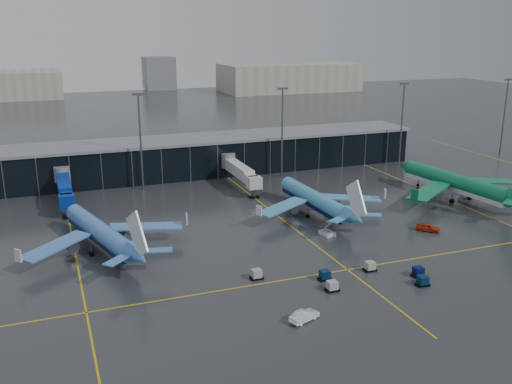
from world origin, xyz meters
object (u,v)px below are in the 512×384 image
object	(u,v)px
baggage_carts	(354,276)
service_van_red	(428,227)
service_van_white	(304,316)
airliner_klm_near	(315,190)
airliner_arkefly	(99,221)
airliner_aer_lingus	(457,173)
mobile_airstair	(327,231)

from	to	relation	value
baggage_carts	service_van_red	world-z (taller)	baggage_carts
service_van_red	service_van_white	world-z (taller)	service_van_red
airliner_klm_near	service_van_white	size ratio (longest dim) A/B	7.61
airliner_arkefly	service_van_red	xyz separation A→B (m)	(66.02, -13.69, -5.14)
airliner_arkefly	airliner_aer_lingus	xyz separation A→B (m)	(86.88, 3.55, 0.88)
airliner_klm_near	airliner_aer_lingus	xyz separation A→B (m)	(38.41, -1.66, 1.00)
airliner_klm_near	service_van_red	size ratio (longest dim) A/B	7.84
airliner_aer_lingus	service_van_white	distance (m)	75.44
airliner_arkefly	mobile_airstair	xyz separation A→B (m)	(44.95, -8.21, -5.20)
airliner_klm_near	service_van_white	distance (m)	50.47
airliner_klm_near	baggage_carts	bearing A→B (deg)	-107.62
baggage_carts	service_van_red	xyz separation A→B (m)	(27.03, 15.81, 0.07)
airliner_aer_lingus	service_van_white	size ratio (longest dim) A/B	8.91
mobile_airstair	service_van_white	bearing A→B (deg)	-131.74
baggage_carts	service_van_white	size ratio (longest dim) A/B	5.76
service_van_red	service_van_white	xyz separation A→B (m)	(-41.01, -25.50, -0.00)
airliner_arkefly	airliner_klm_near	distance (m)	48.75
airliner_arkefly	service_van_red	world-z (taller)	airliner_arkefly
service_van_red	airliner_aer_lingus	bearing A→B (deg)	-6.10
airliner_klm_near	mobile_airstair	distance (m)	14.78
baggage_carts	airliner_arkefly	bearing A→B (deg)	142.88
airliner_arkefly	mobile_airstair	world-z (taller)	airliner_arkefly
airliner_klm_near	baggage_carts	distance (m)	36.34
airliner_aer_lingus	service_van_white	world-z (taller)	airliner_aer_lingus
airliner_klm_near	service_van_red	distance (m)	26.28
airliner_aer_lingus	service_van_red	bearing A→B (deg)	-146.94
mobile_airstair	airliner_klm_near	bearing A→B (deg)	66.34
airliner_klm_near	mobile_airstair	size ratio (longest dim) A/B	10.87
airliner_arkefly	service_van_red	bearing A→B (deg)	-27.07
mobile_airstair	service_van_red	bearing A→B (deg)	-23.55
airliner_klm_near	service_van_red	bearing A→B (deg)	-49.46
airliner_aer_lingus	baggage_carts	xyz separation A→B (m)	(-47.90, -33.05, -6.09)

